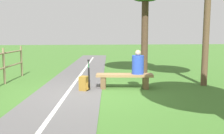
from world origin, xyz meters
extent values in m
plane|color=#3D6B28|center=(0.00, 0.00, 0.00)|extent=(80.00, 80.00, 0.00)
cube|color=#937047|center=(-1.15, -0.53, 0.43)|extent=(1.85, 0.71, 0.08)
cube|color=brown|center=(-1.82, -0.44, 0.19)|extent=(0.22, 0.43, 0.39)
cube|color=brown|center=(-0.48, -0.63, 0.19)|extent=(0.22, 0.43, 0.39)
cylinder|color=#2847B7|center=(-1.57, -0.47, 0.76)|extent=(0.43, 0.43, 0.59)
sphere|color=tan|center=(-1.57, -0.47, 1.14)|extent=(0.18, 0.18, 0.18)
torus|color=black|center=(-0.01, -0.50, 0.35)|extent=(0.06, 0.70, 0.70)
torus|color=black|center=(-0.03, -1.50, 0.35)|extent=(0.06, 0.70, 0.70)
cylinder|color=#237038|center=(-0.02, -1.00, 0.64)|extent=(0.05, 0.85, 0.04)
cylinder|color=#237038|center=(-0.02, -0.85, 0.49)|extent=(0.05, 0.62, 0.33)
cylinder|color=#237038|center=(-0.02, -1.15, 0.74)|extent=(0.03, 0.03, 0.20)
cube|color=black|center=(-0.02, -1.15, 0.85)|extent=(0.08, 0.20, 0.05)
cube|color=olive|center=(0.15, -0.33, 0.23)|extent=(0.33, 0.35, 0.45)
cube|color=#A57A2A|center=(0.02, -0.28, 0.16)|extent=(0.12, 0.19, 0.20)
cylinder|color=#847051|center=(2.72, -3.48, 0.63)|extent=(0.08, 0.08, 1.26)
cylinder|color=#847051|center=(2.90, -1.75, 0.63)|extent=(0.08, 0.08, 1.26)
cylinder|color=brown|center=(-3.93, -0.67, 2.04)|extent=(0.21, 0.21, 4.08)
cylinder|color=#473323|center=(-2.34, -2.60, 1.88)|extent=(0.27, 0.27, 3.77)
camera|label=1|loc=(0.20, 7.02, 1.67)|focal=38.84mm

